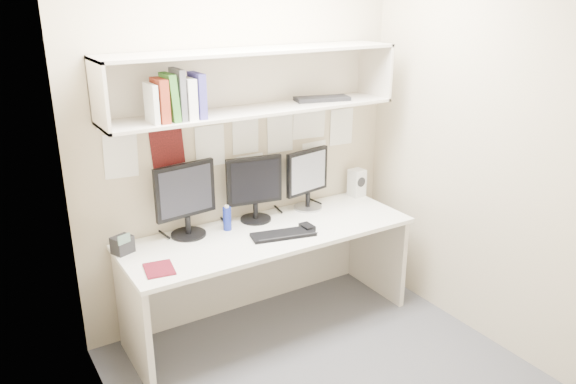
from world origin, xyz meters
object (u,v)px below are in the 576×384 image
monitor_center (254,186)px  keyboard (283,235)px  monitor_left (186,197)px  speaker (357,183)px  maroon_notebook (159,269)px  monitor_right (307,177)px  desk (269,278)px  desk_phone (122,245)px

monitor_center → keyboard: bearing=-76.8°
monitor_left → keyboard: (0.53, -0.35, -0.26)m
monitor_center → speaker: bearing=10.4°
maroon_notebook → monitor_center: bearing=33.3°
keyboard → maroon_notebook: keyboard is taller
monitor_center → keyboard: monitor_center is taller
speaker → maroon_notebook: size_ratio=1.09×
speaker → monitor_left: bearing=177.3°
monitor_right → keyboard: 0.59m
monitor_center → monitor_right: 0.44m
monitor_right → maroon_notebook: 1.36m
desk → monitor_left: 0.83m
desk → keyboard: (0.04, -0.13, 0.37)m
speaker → maroon_notebook: speaker is taller
maroon_notebook → desk_phone: bearing=117.4°
speaker → maroon_notebook: (-1.77, -0.40, -0.10)m
maroon_notebook → desk: bearing=20.1°
keyboard → speaker: bearing=35.0°
monitor_left → desk_phone: monitor_left is taller
maroon_notebook → desk_phone: desk_phone is taller
desk_phone → monitor_center: bearing=-19.2°
desk → keyboard: size_ratio=4.70×
maroon_notebook → desk_phone: (-0.11, 0.34, 0.05)m
monitor_left → speaker: 1.44m
monitor_center → desk_phone: 0.98m
desk → monitor_center: monitor_center is taller
speaker → desk: bearing=-169.3°
monitor_left → keyboard: monitor_left is taller
desk → maroon_notebook: bearing=-168.8°
desk → monitor_right: monitor_right is taller
keyboard → speaker: (0.90, 0.37, 0.10)m
monitor_left → monitor_right: (0.95, 0.00, -0.02)m
keyboard → desk_phone: (-0.98, 0.30, 0.05)m
monitor_left → speaker: bearing=-6.6°
maroon_notebook → desk_phone: 0.36m
monitor_right → desk_phone: (-1.40, -0.04, -0.19)m
monitor_left → monitor_center: size_ratio=1.07×
desk → monitor_center: bearing=85.9°
speaker → desk_phone: (-1.88, -0.06, -0.05)m
monitor_center → desk: bearing=-84.9°
monitor_center → maroon_notebook: bearing=-146.3°
desk_phone → monitor_right: bearing=-20.1°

